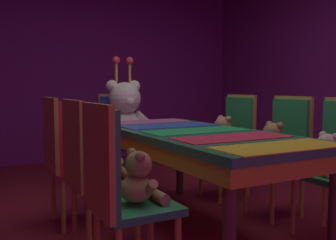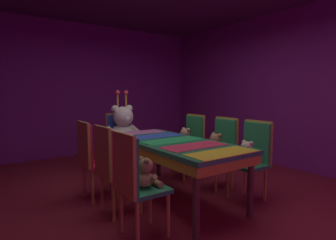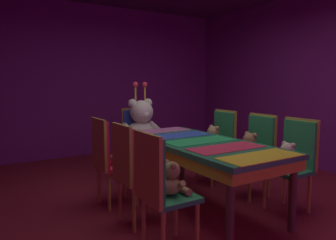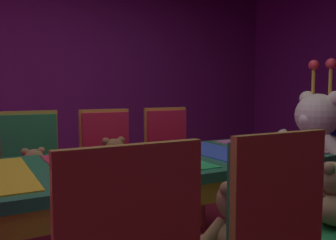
# 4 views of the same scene
# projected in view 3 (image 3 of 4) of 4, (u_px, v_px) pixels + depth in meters

# --- Properties ---
(ground_plane) EXTENTS (7.90, 7.90, 0.00)m
(ground_plane) POSITION_uv_depth(u_px,v_px,m) (199.00, 207.00, 3.51)
(ground_plane) COLOR maroon
(wall_back) EXTENTS (5.20, 0.12, 2.80)m
(wall_back) POSITION_uv_depth(u_px,v_px,m) (98.00, 80.00, 6.05)
(wall_back) COLOR #721E72
(wall_back) RESTS_ON ground_plane
(banquet_table) EXTENTS (0.90, 2.02, 0.75)m
(banquet_table) POSITION_uv_depth(u_px,v_px,m) (200.00, 149.00, 3.43)
(banquet_table) COLOR #26724C
(banquet_table) RESTS_ON ground_plane
(chair_left_0) EXTENTS (0.42, 0.41, 0.98)m
(chair_left_0) POSITION_uv_depth(u_px,v_px,m) (157.00, 181.00, 2.51)
(chair_left_0) COLOR #268C4C
(chair_left_0) RESTS_ON ground_plane
(teddy_left_0) EXTENTS (0.23, 0.30, 0.28)m
(teddy_left_0) POSITION_uv_depth(u_px,v_px,m) (172.00, 180.00, 2.58)
(teddy_left_0) COLOR #9E7247
(teddy_left_0) RESTS_ON chair_left_0
(chair_left_1) EXTENTS (0.42, 0.41, 0.98)m
(chair_left_1) POSITION_uv_depth(u_px,v_px,m) (130.00, 165.00, 3.00)
(chair_left_1) COLOR red
(chair_left_1) RESTS_ON ground_plane
(teddy_left_1) EXTENTS (0.26, 0.34, 0.32)m
(teddy_left_1) POSITION_uv_depth(u_px,v_px,m) (144.00, 163.00, 3.08)
(teddy_left_1) COLOR olive
(teddy_left_1) RESTS_ON chair_left_1
(chair_left_2) EXTENTS (0.42, 0.41, 0.98)m
(chair_left_2) POSITION_uv_depth(u_px,v_px,m) (106.00, 154.00, 3.47)
(chair_left_2) COLOR red
(chair_left_2) RESTS_ON ground_plane
(teddy_left_2) EXTENTS (0.22, 0.28, 0.27)m
(teddy_left_2) POSITION_uv_depth(u_px,v_px,m) (118.00, 154.00, 3.55)
(teddy_left_2) COLOR olive
(teddy_left_2) RESTS_ON chair_left_2
(chair_right_0) EXTENTS (0.42, 0.41, 0.98)m
(chair_right_0) POSITION_uv_depth(u_px,v_px,m) (296.00, 155.00, 3.41)
(chair_right_0) COLOR #268C4C
(chair_right_0) RESTS_ON ground_plane
(teddy_right_0) EXTENTS (0.24, 0.31, 0.29)m
(teddy_right_0) POSITION_uv_depth(u_px,v_px,m) (287.00, 158.00, 3.33)
(teddy_right_0) COLOR beige
(teddy_right_0) RESTS_ON chair_right_0
(chair_right_1) EXTENTS (0.42, 0.41, 0.98)m
(chair_right_1) POSITION_uv_depth(u_px,v_px,m) (258.00, 146.00, 3.86)
(chair_right_1) COLOR #268C4C
(chair_right_1) RESTS_ON ground_plane
(teddy_right_1) EXTENTS (0.26, 0.34, 0.32)m
(teddy_right_1) POSITION_uv_depth(u_px,v_px,m) (249.00, 148.00, 3.79)
(teddy_right_1) COLOR #9E7247
(teddy_right_1) RESTS_ON chair_right_1
(chair_right_2) EXTENTS (0.42, 0.41, 0.98)m
(chair_right_2) POSITION_uv_depth(u_px,v_px,m) (221.00, 139.00, 4.39)
(chair_right_2) COLOR #268C4C
(chair_right_2) RESTS_ON ground_plane
(teddy_right_2) EXTENTS (0.27, 0.35, 0.33)m
(teddy_right_2) POSITION_uv_depth(u_px,v_px,m) (213.00, 139.00, 4.31)
(teddy_right_2) COLOR tan
(teddy_right_2) RESTS_ON chair_right_2
(throne_chair) EXTENTS (0.41, 0.42, 0.98)m
(throne_chair) POSITION_uv_depth(u_px,v_px,m) (137.00, 134.00, 4.75)
(throne_chair) COLOR #2D47B2
(throne_chair) RESTS_ON ground_plane
(king_teddy_bear) EXTENTS (0.71, 0.55, 0.91)m
(king_teddy_bear) POSITION_uv_depth(u_px,v_px,m) (142.00, 125.00, 4.58)
(king_teddy_bear) COLOR silver
(king_teddy_bear) RESTS_ON throne_chair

